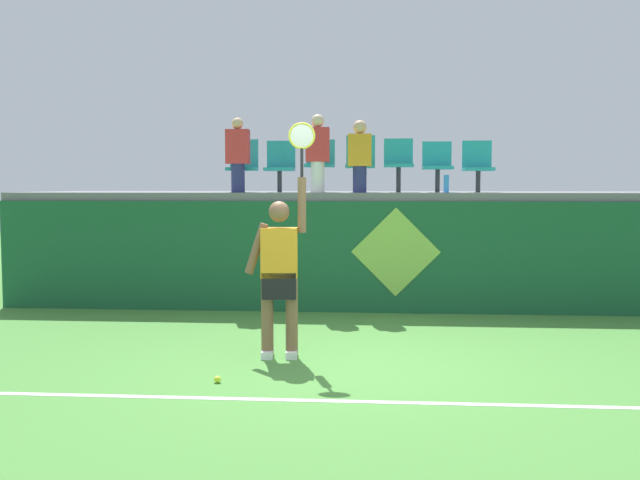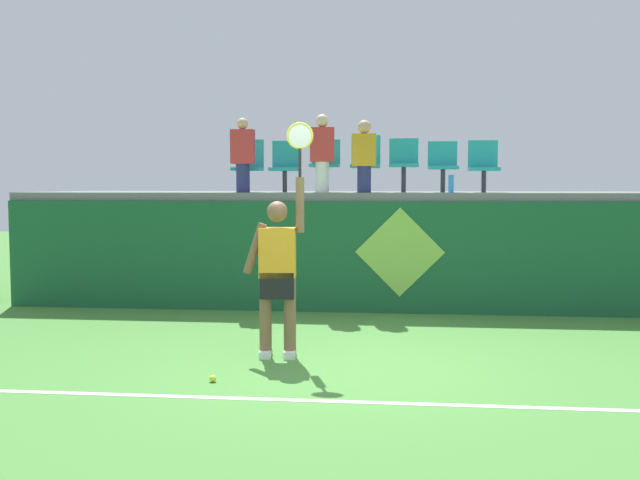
# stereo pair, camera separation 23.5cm
# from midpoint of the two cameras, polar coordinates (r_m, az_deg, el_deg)

# --- Properties ---
(ground_plane) EXTENTS (40.00, 40.00, 0.00)m
(ground_plane) POSITION_cam_midpoint_polar(r_m,az_deg,el_deg) (7.47, 1.27, -9.91)
(ground_plane) COLOR #478438
(court_back_wall) EXTENTS (10.57, 0.20, 1.60)m
(court_back_wall) POSITION_cam_midpoint_polar(r_m,az_deg,el_deg) (10.58, 2.28, -1.30)
(court_back_wall) COLOR #195633
(court_back_wall) RESTS_ON ground_plane
(spectator_platform) EXTENTS (10.57, 2.86, 0.12)m
(spectator_platform) POSITION_cam_midpoint_polar(r_m,az_deg,el_deg) (11.91, 2.54, 3.47)
(spectator_platform) COLOR slate
(spectator_platform) RESTS_ON court_back_wall
(court_baseline_stripe) EXTENTS (9.51, 0.08, 0.01)m
(court_baseline_stripe) POSITION_cam_midpoint_polar(r_m,az_deg,el_deg) (6.36, 0.67, -12.41)
(court_baseline_stripe) COLOR white
(court_baseline_stripe) RESTS_ON ground_plane
(tennis_player) EXTENTS (0.75, 0.29, 2.48)m
(tennis_player) POSITION_cam_midpoint_polar(r_m,az_deg,el_deg) (7.76, -4.00, -2.33)
(tennis_player) COLOR white
(tennis_player) RESTS_ON ground_plane
(tennis_ball) EXTENTS (0.07, 0.07, 0.07)m
(tennis_ball) POSITION_cam_midpoint_polar(r_m,az_deg,el_deg) (7.00, -8.94, -10.65)
(tennis_ball) COLOR #D1E533
(tennis_ball) RESTS_ON ground_plane
(water_bottle) EXTENTS (0.08, 0.08, 0.26)m
(water_bottle) POSITION_cam_midpoint_polar(r_m,az_deg,el_deg) (10.69, 9.17, 4.33)
(water_bottle) COLOR #338CE5
(water_bottle) RESTS_ON spectator_platform
(stadium_chair_0) EXTENTS (0.44, 0.42, 0.82)m
(stadium_chair_0) POSITION_cam_midpoint_polar(r_m,az_deg,el_deg) (11.40, -6.60, 5.91)
(stadium_chair_0) COLOR #38383D
(stadium_chair_0) RESTS_ON spectator_platform
(stadium_chair_1) EXTENTS (0.44, 0.42, 0.79)m
(stadium_chair_1) POSITION_cam_midpoint_polar(r_m,az_deg,el_deg) (11.30, -3.71, 5.89)
(stadium_chair_1) COLOR #38383D
(stadium_chair_1) RESTS_ON spectator_platform
(stadium_chair_2) EXTENTS (0.44, 0.42, 0.81)m
(stadium_chair_2) POSITION_cam_midpoint_polar(r_m,az_deg,el_deg) (11.23, -0.60, 6.09)
(stadium_chair_2) COLOR #38383D
(stadium_chair_2) RESTS_ON spectator_platform
(stadium_chair_3) EXTENTS (0.44, 0.42, 0.87)m
(stadium_chair_3) POSITION_cam_midpoint_polar(r_m,az_deg,el_deg) (11.20, 2.56, 6.16)
(stadium_chair_3) COLOR #38383D
(stadium_chair_3) RESTS_ON spectator_platform
(stadium_chair_4) EXTENTS (0.44, 0.42, 0.82)m
(stadium_chair_4) POSITION_cam_midpoint_polar(r_m,az_deg,el_deg) (11.19, 5.52, 6.09)
(stadium_chair_4) COLOR #38383D
(stadium_chair_4) RESTS_ON spectator_platform
(stadium_chair_5) EXTENTS (0.44, 0.42, 0.77)m
(stadium_chair_5) POSITION_cam_midpoint_polar(r_m,az_deg,el_deg) (11.21, 8.51, 5.88)
(stadium_chair_5) COLOR #38383D
(stadium_chair_5) RESTS_ON spectator_platform
(stadium_chair_6) EXTENTS (0.44, 0.42, 0.78)m
(stadium_chair_6) POSITION_cam_midpoint_polar(r_m,az_deg,el_deg) (11.27, 11.57, 5.79)
(stadium_chair_6) COLOR #38383D
(stadium_chair_6) RESTS_ON spectator_platform
(spectator_0) EXTENTS (0.34, 0.20, 1.14)m
(spectator_0) POSITION_cam_midpoint_polar(r_m,az_deg,el_deg) (10.80, -0.81, 6.87)
(spectator_0) COLOR white
(spectator_0) RESTS_ON spectator_platform
(spectator_1) EXTENTS (0.34, 0.20, 1.05)m
(spectator_1) POSITION_cam_midpoint_polar(r_m,az_deg,el_deg) (10.73, 2.48, 6.61)
(spectator_1) COLOR navy
(spectator_1) RESTS_ON spectator_platform
(spectator_2) EXTENTS (0.34, 0.20, 1.10)m
(spectator_2) POSITION_cam_midpoint_polar(r_m,az_deg,el_deg) (11.00, -7.02, 6.64)
(spectator_2) COLOR navy
(spectator_2) RESTS_ON spectator_platform
(wall_signage_mount) EXTENTS (1.27, 0.01, 1.52)m
(wall_signage_mount) POSITION_cam_midpoint_polar(r_m,az_deg,el_deg) (10.57, 5.24, -5.68)
(wall_signage_mount) COLOR #195633
(wall_signage_mount) RESTS_ON ground_plane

